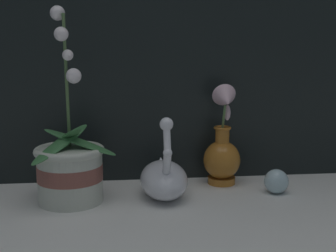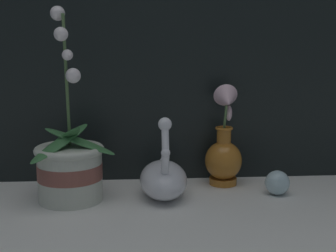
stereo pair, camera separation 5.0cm
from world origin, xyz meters
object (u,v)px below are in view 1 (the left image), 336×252
object	(u,v)px
orchid_potted_plant	(70,166)
swan_figurine	(164,177)
glass_sphere	(276,181)
blue_vase	(222,151)

from	to	relation	value
orchid_potted_plant	swan_figurine	xyz separation A→B (m)	(0.24, 0.01, -0.04)
swan_figurine	glass_sphere	world-z (taller)	swan_figurine
glass_sphere	blue_vase	bearing A→B (deg)	142.64
orchid_potted_plant	swan_figurine	bearing A→B (deg)	2.44
orchid_potted_plant	blue_vase	size ratio (longest dim) A/B	1.69
orchid_potted_plant	swan_figurine	distance (m)	0.25
swan_figurine	orchid_potted_plant	bearing A→B (deg)	-177.56
swan_figurine	blue_vase	bearing A→B (deg)	27.74
blue_vase	glass_sphere	size ratio (longest dim) A/B	4.39
blue_vase	orchid_potted_plant	bearing A→B (deg)	-166.06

